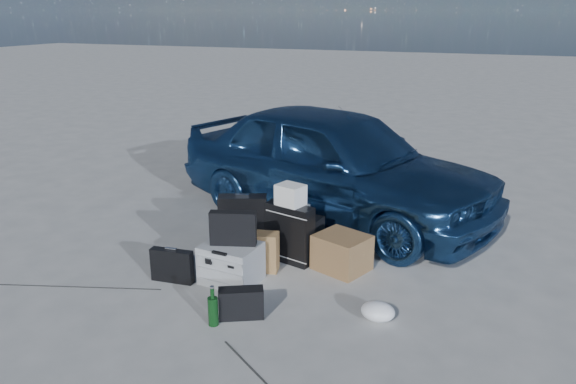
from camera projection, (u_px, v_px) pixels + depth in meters
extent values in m
plane|color=#AFAEAA|center=(240.00, 292.00, 4.88)|extent=(60.00, 60.00, 0.00)
imported|color=#255188|center=(334.00, 163.00, 6.47)|extent=(4.16, 2.69, 1.32)
cube|color=#9DA0A2|center=(231.00, 263.00, 5.02)|extent=(0.52, 0.44, 0.35)
cube|color=black|center=(233.00, 228.00, 4.93)|extent=(0.42, 0.22, 0.31)
cube|color=black|center=(172.00, 266.00, 5.02)|extent=(0.40, 0.12, 0.31)
cube|color=black|center=(243.00, 225.00, 5.54)|extent=(0.50, 0.34, 0.61)
cube|color=black|center=(290.00, 233.00, 5.40)|extent=(0.51, 0.29, 0.57)
cube|color=white|center=(291.00, 195.00, 5.29)|extent=(0.29, 0.26, 0.20)
cube|color=black|center=(288.00, 230.00, 5.77)|extent=(0.73, 0.39, 0.35)
cube|color=white|center=(286.00, 211.00, 5.69)|extent=(0.49, 0.40, 0.08)
cube|color=black|center=(285.00, 205.00, 5.67)|extent=(0.36, 0.31, 0.06)
cube|color=olive|center=(263.00, 252.00, 5.23)|extent=(0.31, 0.22, 0.37)
cube|color=brown|center=(342.00, 252.00, 5.25)|extent=(0.57, 0.53, 0.34)
ellipsoid|color=white|center=(378.00, 311.00, 4.41)|extent=(0.28, 0.25, 0.15)
cube|color=black|center=(241.00, 303.00, 4.44)|extent=(0.38, 0.28, 0.25)
cylinder|color=black|center=(213.00, 307.00, 4.32)|extent=(0.10, 0.10, 0.32)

